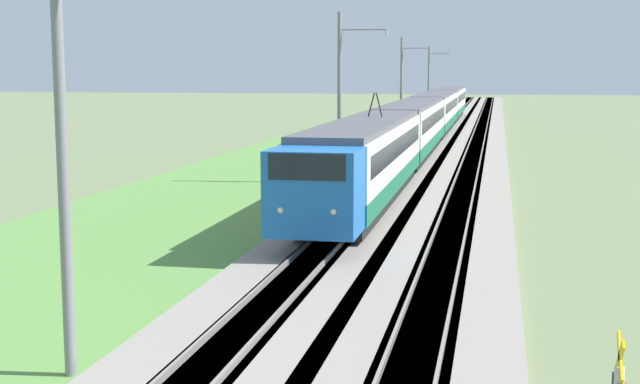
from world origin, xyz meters
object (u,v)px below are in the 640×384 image
object	(u,v)px
catenary_mast_far	(402,87)
catenary_mast_distant	(429,82)
catenary_mast_near	(64,139)
catenary_mast_mid	(341,97)
passenger_train	(426,117)

from	to	relation	value
catenary_mast_far	catenary_mast_distant	xyz separation A→B (m)	(29.93, 0.00, 0.02)
catenary_mast_near	catenary_mast_mid	size ratio (longest dim) A/B	1.03
catenary_mast_near	catenary_mast_mid	bearing A→B (deg)	-0.00
catenary_mast_mid	passenger_train	bearing A→B (deg)	-6.04
catenary_mast_near	catenary_mast_distant	size ratio (longest dim) A/B	1.06
catenary_mast_near	passenger_train	bearing A→B (deg)	-2.69
catenary_mast_near	catenary_mast_far	xyz separation A→B (m)	(59.86, -0.00, -0.28)
catenary_mast_near	catenary_mast_distant	distance (m)	89.79
catenary_mast_distant	passenger_train	bearing A→B (deg)	-175.97
catenary_mast_distant	catenary_mast_far	bearing A→B (deg)	-180.00
catenary_mast_near	catenary_mast_far	bearing A→B (deg)	-0.00
catenary_mast_far	catenary_mast_distant	size ratio (longest dim) A/B	1.00
catenary_mast_far	catenary_mast_distant	distance (m)	29.93
passenger_train	catenary_mast_distant	bearing A→B (deg)	-175.97
passenger_train	catenary_mast_distant	distance (m)	36.09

